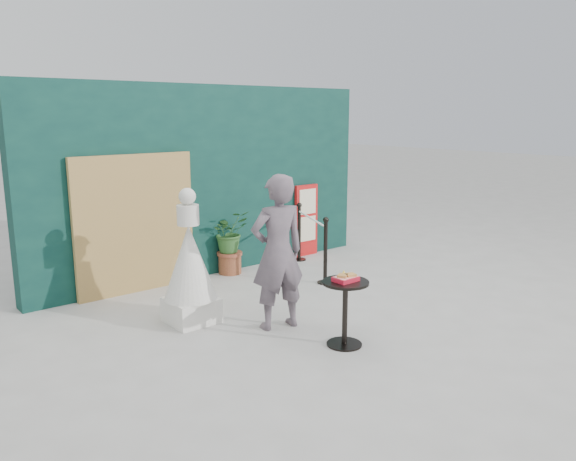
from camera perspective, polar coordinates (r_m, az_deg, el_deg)
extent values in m
plane|color=#ADAAA5|center=(7.06, 6.34, -9.52)|extent=(60.00, 60.00, 0.00)
cube|color=#092A27|center=(9.10, -7.92, 5.02)|extent=(6.00, 0.30, 3.00)
cube|color=tan|center=(8.34, -15.22, 0.62)|extent=(1.80, 0.08, 2.00)
imported|color=#64555E|center=(6.68, -1.06, -2.24)|extent=(0.76, 0.58, 1.88)
cube|color=red|center=(10.21, 1.86, 1.04)|extent=(0.50, 0.06, 1.30)
cube|color=beige|center=(10.13, 2.00, 2.96)|extent=(0.38, 0.02, 0.45)
cube|color=beige|center=(10.22, 1.98, 0.19)|extent=(0.38, 0.02, 0.45)
cube|color=red|center=(10.29, 1.97, -1.72)|extent=(0.38, 0.02, 0.18)
cube|color=silver|center=(7.18, -9.78, -7.95)|extent=(0.57, 0.57, 0.31)
cone|color=white|center=(6.99, -9.96, -3.18)|extent=(0.66, 0.66, 0.93)
cylinder|color=silver|center=(6.87, -10.13, 1.56)|extent=(0.27, 0.27, 0.25)
sphere|color=silver|center=(6.83, -10.20, 3.43)|extent=(0.21, 0.21, 0.21)
cylinder|color=black|center=(6.49, 5.74, -11.40)|extent=(0.40, 0.40, 0.02)
cylinder|color=black|center=(6.36, 5.80, -8.50)|extent=(0.06, 0.06, 0.72)
cylinder|color=black|center=(6.24, 5.87, -5.27)|extent=(0.52, 0.52, 0.03)
cube|color=red|center=(6.23, 5.88, -4.92)|extent=(0.26, 0.19, 0.05)
cube|color=red|center=(6.22, 5.89, -4.68)|extent=(0.24, 0.17, 0.00)
cube|color=gold|center=(6.19, 5.56, -4.59)|extent=(0.15, 0.14, 0.02)
cube|color=#DD9851|center=(6.24, 6.34, -4.50)|extent=(0.13, 0.13, 0.02)
cone|color=yellow|center=(6.26, 5.69, -4.26)|extent=(0.06, 0.06, 0.06)
cylinder|color=brown|center=(9.19, -5.92, -3.42)|extent=(0.37, 0.37, 0.31)
cylinder|color=#984B31|center=(9.15, -5.95, -2.34)|extent=(0.41, 0.41, 0.05)
imported|color=#2B5A26|center=(9.07, -6.00, -0.11)|extent=(0.61, 0.53, 0.67)
cylinder|color=black|center=(8.68, 3.78, -5.29)|extent=(0.24, 0.24, 0.02)
cylinder|color=black|center=(8.56, 3.82, -2.28)|extent=(0.06, 0.06, 0.96)
sphere|color=black|center=(8.45, 3.87, 1.08)|extent=(0.09, 0.09, 0.09)
cylinder|color=black|center=(10.00, 1.13, -2.96)|extent=(0.24, 0.24, 0.02)
cylinder|color=black|center=(9.89, 1.15, -0.32)|extent=(0.06, 0.06, 0.96)
sphere|color=black|center=(9.79, 1.16, 2.60)|extent=(0.09, 0.09, 0.09)
cylinder|color=white|center=(9.14, 2.41, 1.21)|extent=(0.63, 1.31, 0.03)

